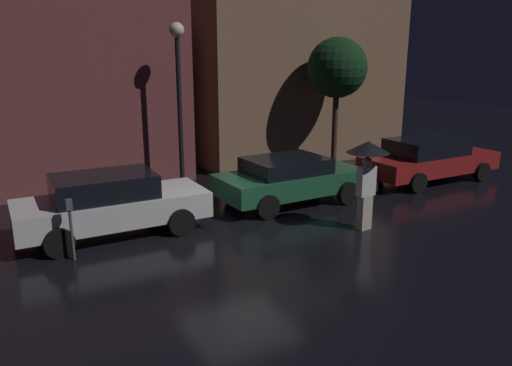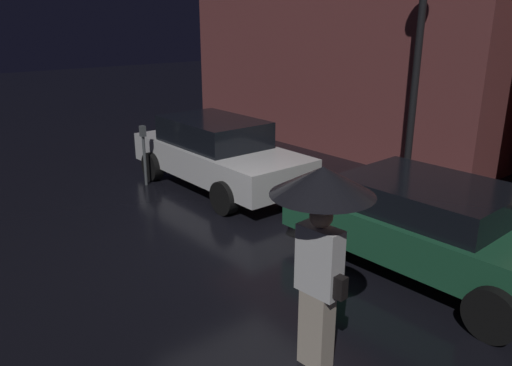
{
  "view_description": "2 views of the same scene",
  "coord_description": "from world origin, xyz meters",
  "px_view_note": "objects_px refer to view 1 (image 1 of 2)",
  "views": [
    {
      "loc": [
        -4.96,
        -9.76,
        4.08
      ],
      "look_at": [
        0.52,
        0.08,
        1.1
      ],
      "focal_mm": 35.0,
      "sensor_mm": 36.0,
      "label": 1
    },
    {
      "loc": [
        5.58,
        -4.48,
        3.37
      ],
      "look_at": [
        0.08,
        0.12,
        1.0
      ],
      "focal_mm": 35.0,
      "sensor_mm": 36.0,
      "label": 2
    }
  ],
  "objects_px": {
    "pedestrian_with_umbrella": "(367,163)",
    "parking_meter": "(71,223)",
    "parked_car_green": "(290,178)",
    "parked_car_red": "(428,158)",
    "street_lamp_near": "(178,77)",
    "parked_car_white": "(111,203)"
  },
  "relations": [
    {
      "from": "parked_car_green",
      "to": "street_lamp_near",
      "type": "height_order",
      "value": "street_lamp_near"
    },
    {
      "from": "pedestrian_with_umbrella",
      "to": "street_lamp_near",
      "type": "relative_size",
      "value": 0.43
    },
    {
      "from": "parked_car_green",
      "to": "parking_meter",
      "type": "height_order",
      "value": "same"
    },
    {
      "from": "street_lamp_near",
      "to": "parking_meter",
      "type": "bearing_deg",
      "value": -134.82
    },
    {
      "from": "parked_car_green",
      "to": "parked_car_red",
      "type": "relative_size",
      "value": 0.9
    },
    {
      "from": "parking_meter",
      "to": "street_lamp_near",
      "type": "height_order",
      "value": "street_lamp_near"
    },
    {
      "from": "street_lamp_near",
      "to": "parked_car_red",
      "type": "bearing_deg",
      "value": -20.13
    },
    {
      "from": "parked_car_red",
      "to": "street_lamp_near",
      "type": "distance_m",
      "value": 8.3
    },
    {
      "from": "street_lamp_near",
      "to": "parked_car_white",
      "type": "bearing_deg",
      "value": -135.52
    },
    {
      "from": "parked_car_red",
      "to": "parking_meter",
      "type": "bearing_deg",
      "value": -174.34
    },
    {
      "from": "pedestrian_with_umbrella",
      "to": "parking_meter",
      "type": "xyz_separation_m",
      "value": [
        -6.32,
        1.45,
        -0.82
      ]
    },
    {
      "from": "parked_car_white",
      "to": "parking_meter",
      "type": "distance_m",
      "value": 1.53
    },
    {
      "from": "pedestrian_with_umbrella",
      "to": "parking_meter",
      "type": "relative_size",
      "value": 1.65
    },
    {
      "from": "pedestrian_with_umbrella",
      "to": "parking_meter",
      "type": "height_order",
      "value": "pedestrian_with_umbrella"
    },
    {
      "from": "pedestrian_with_umbrella",
      "to": "street_lamp_near",
      "type": "bearing_deg",
      "value": 111.53
    },
    {
      "from": "parked_car_green",
      "to": "pedestrian_with_umbrella",
      "type": "relative_size",
      "value": 1.97
    },
    {
      "from": "parked_car_red",
      "to": "parked_car_white",
      "type": "bearing_deg",
      "value": 179.93
    },
    {
      "from": "parked_car_green",
      "to": "parking_meter",
      "type": "bearing_deg",
      "value": -169.77
    },
    {
      "from": "parked_car_white",
      "to": "pedestrian_with_umbrella",
      "type": "xyz_separation_m",
      "value": [
        5.27,
        -2.57,
        0.87
      ]
    },
    {
      "from": "parked_car_white",
      "to": "parked_car_red",
      "type": "xyz_separation_m",
      "value": [
        10.14,
        -0.02,
        -0.01
      ]
    },
    {
      "from": "parked_car_red",
      "to": "pedestrian_with_umbrella",
      "type": "height_order",
      "value": "pedestrian_with_umbrella"
    },
    {
      "from": "pedestrian_with_umbrella",
      "to": "parking_meter",
      "type": "bearing_deg",
      "value": 163.01
    }
  ]
}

